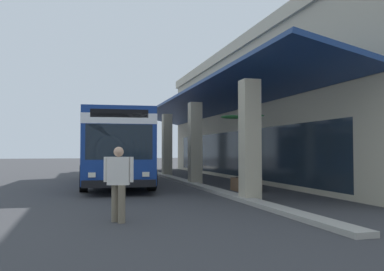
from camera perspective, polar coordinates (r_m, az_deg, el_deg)
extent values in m
plane|color=#38383A|center=(24.60, 8.17, -5.73)|extent=(120.00, 120.00, 0.00)
cube|color=#9E998E|center=(21.71, -2.39, -6.08)|extent=(30.00, 0.50, 0.12)
cube|color=#B2A88E|center=(25.73, 19.18, 2.18)|extent=(25.00, 13.12, 6.87)
cube|color=#C0B59A|center=(26.27, 19.08, 10.33)|extent=(25.30, 13.42, 0.60)
cube|color=#B2A88E|center=(30.90, -5.94, -1.49)|extent=(0.55, 0.55, 3.78)
cube|color=#B2A88E|center=(24.76, -3.54, -1.35)|extent=(0.55, 0.55, 3.78)
cube|color=#B2A88E|center=(18.69, 0.43, -1.11)|extent=(0.55, 0.55, 3.78)
cube|color=#B2A88E|center=(12.80, 8.14, -0.63)|extent=(0.55, 0.55, 3.78)
cube|color=navy|center=(22.21, 1.51, 4.53)|extent=(25.00, 3.16, 0.82)
cube|color=#19232D|center=(22.59, 5.50, -2.52)|extent=(21.00, 0.08, 2.40)
cube|color=navy|center=(19.38, -10.54, -1.60)|extent=(11.15, 3.33, 2.75)
cube|color=white|center=(19.41, -10.52, 1.13)|extent=(11.17, 3.35, 0.36)
cube|color=#19232D|center=(19.68, -10.55, -0.95)|extent=(9.40, 3.23, 0.90)
cube|color=#19232D|center=(13.91, -10.19, -0.90)|extent=(0.22, 2.24, 1.20)
cube|color=black|center=(13.96, -10.16, 3.09)|extent=(0.20, 1.94, 0.28)
cube|color=black|center=(13.82, -10.22, -6.70)|extent=(0.37, 2.46, 0.24)
cube|color=silver|center=(13.93, -6.53, -5.45)|extent=(0.08, 0.24, 0.16)
cube|color=silver|center=(13.89, -13.91, -5.41)|extent=(0.08, 0.24, 0.16)
cube|color=silver|center=(20.94, -10.57, 2.46)|extent=(2.52, 1.95, 0.24)
cylinder|color=black|center=(15.86, -5.73, -5.95)|extent=(1.00, 0.30, 1.00)
cylinder|color=black|center=(15.81, -15.01, -5.90)|extent=(1.00, 0.30, 1.00)
cylinder|color=black|center=(22.54, -7.43, -4.80)|extent=(1.00, 0.30, 1.00)
cylinder|color=black|center=(22.50, -13.94, -4.76)|extent=(1.00, 0.30, 1.00)
cylinder|color=#726651|center=(8.98, -9.88, -9.48)|extent=(0.16, 0.16, 0.81)
cylinder|color=#726651|center=(9.17, -10.78, -9.33)|extent=(0.16, 0.16, 0.81)
cube|color=silver|center=(9.01, -10.30, -4.91)|extent=(0.32, 0.51, 0.61)
sphere|color=tan|center=(9.00, -10.28, -2.27)|extent=(0.22, 0.22, 0.22)
cylinder|color=silver|center=(8.92, -8.51, -4.76)|extent=(0.09, 0.09, 0.55)
cylinder|color=silver|center=(9.10, -12.05, -4.68)|extent=(0.09, 0.09, 0.55)
cube|color=brown|center=(15.96, 7.61, -6.81)|extent=(0.93, 0.93, 0.50)
cylinder|color=#332319|center=(15.94, 7.60, -5.88)|extent=(0.79, 0.79, 0.02)
cylinder|color=brown|center=(15.90, 7.58, -1.91)|extent=(0.16, 0.16, 2.23)
ellipsoid|color=#286B33|center=(15.63, 8.54, 2.52)|extent=(0.87, 0.44, 0.17)
ellipsoid|color=#286B33|center=(16.25, 8.87, 2.85)|extent=(0.43, 0.96, 0.17)
ellipsoid|color=#286B33|center=(16.34, 7.40, 2.78)|extent=(0.79, 0.41, 0.18)
ellipsoid|color=#286B33|center=(15.87, 5.81, 2.61)|extent=(0.42, 1.01, 0.18)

